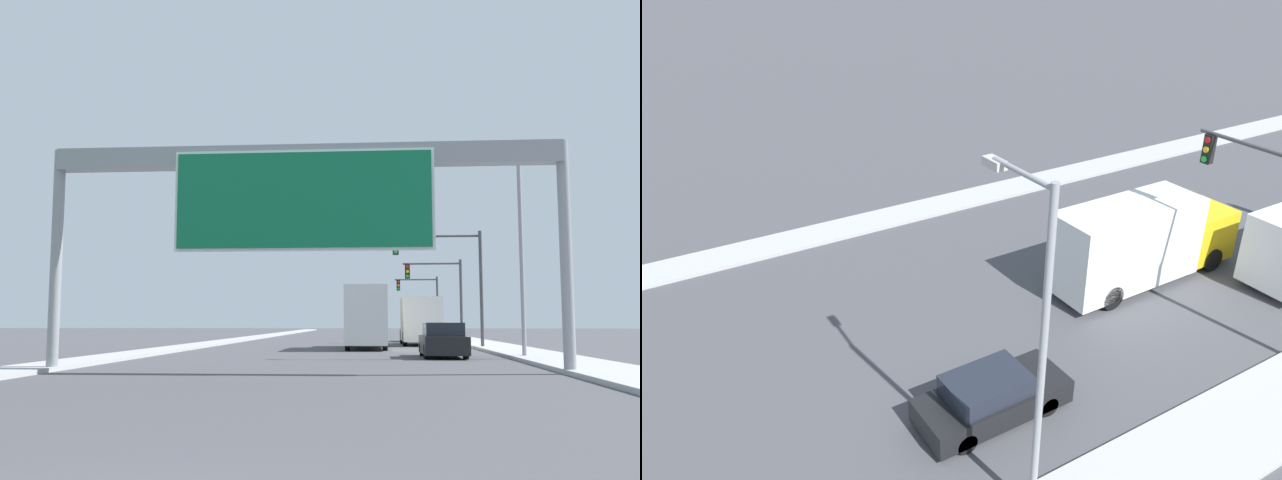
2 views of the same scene
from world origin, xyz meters
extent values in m
cube|color=#A9A9A9|center=(-9.00, 60.00, 0.07)|extent=(2.00, 120.00, 0.15)
cube|color=black|center=(5.25, 27.76, 0.57)|extent=(1.87, 4.65, 0.78)
cube|color=#1E232D|center=(5.25, 27.52, 1.25)|extent=(1.65, 2.42, 0.59)
cylinder|color=black|center=(4.42, 29.20, 0.32)|extent=(0.22, 0.64, 0.64)
cylinder|color=black|center=(6.08, 29.20, 0.32)|extent=(0.22, 0.64, 0.64)
cylinder|color=black|center=(4.42, 26.32, 0.32)|extent=(0.22, 0.64, 0.64)
cylinder|color=black|center=(6.08, 26.32, 0.32)|extent=(0.22, 0.64, 0.64)
cylinder|color=black|center=(4.14, 41.79, 0.50)|extent=(0.28, 1.00, 1.00)
cube|color=yellow|center=(1.75, 40.70, 1.36)|extent=(2.14, 2.40, 2.13)
cube|color=silver|center=(1.75, 36.41, 1.94)|extent=(2.33, 6.17, 3.27)
cylinder|color=black|center=(0.73, 40.58, 0.50)|extent=(0.28, 1.00, 1.00)
cylinder|color=black|center=(2.77, 40.58, 0.50)|extent=(0.28, 1.00, 1.00)
cylinder|color=black|center=(0.73, 34.87, 0.50)|extent=(0.28, 1.00, 1.00)
cylinder|color=black|center=(2.77, 34.87, 0.50)|extent=(0.28, 1.00, 1.00)
cylinder|color=#3D3D3F|center=(5.78, 38.00, 6.64)|extent=(5.43, 0.14, 0.14)
cube|color=black|center=(3.50, 38.00, 6.07)|extent=(0.35, 0.28, 1.05)
cylinder|color=red|center=(3.50, 37.84, 6.42)|extent=(0.22, 0.04, 0.22)
cylinder|color=yellow|center=(3.50, 37.84, 6.07)|extent=(0.22, 0.04, 0.22)
cylinder|color=green|center=(3.50, 37.84, 5.72)|extent=(0.22, 0.04, 0.22)
cylinder|color=gray|center=(8.60, 26.70, 4.44)|extent=(0.18, 0.18, 8.89)
cylinder|color=gray|center=(7.58, 26.70, 8.74)|extent=(2.03, 0.12, 0.12)
cube|color=#B2B2A8|center=(6.57, 26.70, 8.64)|extent=(0.60, 0.28, 0.20)
camera|label=1|loc=(2.26, -4.60, 1.63)|focal=40.00mm
camera|label=2|loc=(16.99, 19.54, 13.25)|focal=35.00mm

